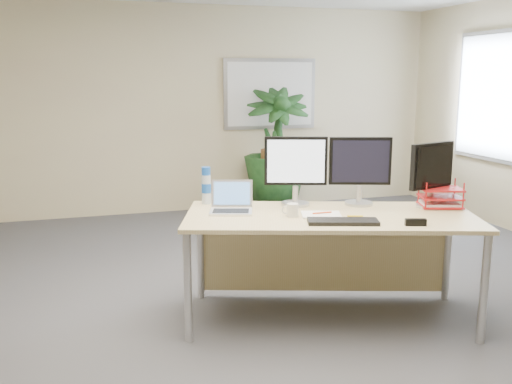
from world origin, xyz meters
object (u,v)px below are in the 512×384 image
object	(u,v)px
desk	(328,233)
laptop	(231,204)
floor_plant	(276,156)
monitor_right	(360,166)
monitor_left	(296,166)

from	to	relation	value
desk	laptop	distance (m)	0.76
desk	floor_plant	world-z (taller)	floor_plant
floor_plant	monitor_right	distance (m)	3.21
floor_plant	laptop	bearing A→B (deg)	-114.41
desk	monitor_right	xyz separation A→B (m)	(0.31, 0.12, 0.47)
desk	floor_plant	xyz separation A→B (m)	(0.70, 3.28, 0.12)
desk	monitor_left	world-z (taller)	monitor_left
desk	monitor_right	world-z (taller)	monitor_right
desk	monitor_left	bearing A→B (deg)	125.84
monitor_right	laptop	bearing A→B (deg)	175.31
monitor_left	monitor_right	bearing A→B (deg)	-14.65
monitor_left	laptop	size ratio (longest dim) A/B	1.42
floor_plant	desk	bearing A→B (deg)	-102.05
laptop	monitor_right	bearing A→B (deg)	-4.69
monitor_left	laptop	distance (m)	0.58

